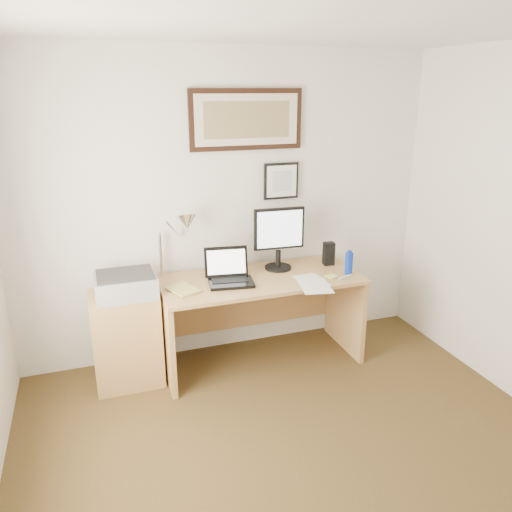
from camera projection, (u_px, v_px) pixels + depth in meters
name	position (u px, v px, depth m)	size (l,w,h in m)	color
floor	(334.00, 512.00, 2.71)	(4.00, 4.00, 0.00)	#473419
ceiling	(367.00, 1.00, 1.91)	(4.00, 4.00, 0.00)	silver
wall_back	(229.00, 208.00, 4.10)	(3.50, 0.02, 2.50)	white
side_cabinet	(127.00, 339.00, 3.82)	(0.50, 0.40, 0.73)	#AE7F49
water_bottle	(349.00, 263.00, 4.03)	(0.06, 0.06, 0.18)	#0D2DAF
bottle_cap	(350.00, 252.00, 3.99)	(0.03, 0.03, 0.02)	#0D2DAF
speaker	(329.00, 254.00, 4.24)	(0.09, 0.08, 0.20)	black
paper_sheet_a	(315.00, 286.00, 3.81)	(0.22, 0.32, 0.00)	white
paper_sheet_b	(311.00, 281.00, 3.90)	(0.20, 0.29, 0.00)	white
sticky_pad	(332.00, 276.00, 3.98)	(0.08, 0.08, 0.01)	#DCDF69
marker_pen	(346.00, 277.00, 3.97)	(0.02, 0.02, 0.14)	white
book	(173.00, 293.00, 3.66)	(0.18, 0.24, 0.02)	#C8BC5E
desk	(257.00, 300.00, 4.13)	(1.60, 0.70, 0.75)	#AE7F49
laptop	(229.00, 275.00, 3.87)	(0.37, 0.34, 0.26)	black
lcd_monitor	(279.00, 236.00, 4.07)	(0.42, 0.22, 0.52)	black
printer	(126.00, 285.00, 3.65)	(0.44, 0.34, 0.18)	#9F9FA1
desk_lamp	(185.00, 225.00, 3.83)	(0.29, 0.27, 0.53)	silver
picture_large	(247.00, 120.00, 3.90)	(0.92, 0.04, 0.47)	black
picture_small	(281.00, 181.00, 4.15)	(0.30, 0.03, 0.30)	black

